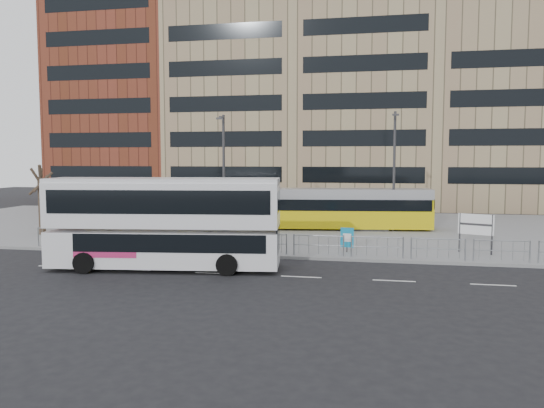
% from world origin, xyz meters
% --- Properties ---
extents(ground, '(120.00, 120.00, 0.00)m').
position_xyz_m(ground, '(0.00, 0.00, 0.00)').
color(ground, black).
rests_on(ground, ground).
extents(plaza, '(64.00, 24.00, 0.15)m').
position_xyz_m(plaza, '(0.00, 12.00, 0.07)').
color(plaza, gray).
rests_on(plaza, ground).
extents(kerb, '(64.00, 0.25, 0.17)m').
position_xyz_m(kerb, '(0.00, 0.05, 0.07)').
color(kerb, gray).
rests_on(kerb, ground).
extents(building_row, '(70.40, 18.40, 31.20)m').
position_xyz_m(building_row, '(1.55, 34.27, 12.91)').
color(building_row, maroon).
rests_on(building_row, ground).
extents(pedestrian_barrier, '(32.07, 0.07, 1.10)m').
position_xyz_m(pedestrian_barrier, '(2.00, 0.50, 0.98)').
color(pedestrian_barrier, gray).
rests_on(pedestrian_barrier, plaza).
extents(road_markings, '(62.00, 0.12, 0.01)m').
position_xyz_m(road_markings, '(1.00, -4.00, 0.01)').
color(road_markings, white).
rests_on(road_markings, ground).
extents(double_decker_bus, '(10.98, 3.80, 4.30)m').
position_xyz_m(double_decker_bus, '(-4.56, -3.51, 2.33)').
color(double_decker_bus, silver).
rests_on(double_decker_bus, ground).
extents(tram, '(24.81, 5.43, 2.91)m').
position_xyz_m(tram, '(-3.16, 10.49, 1.61)').
color(tram, '#D2BC0B').
rests_on(tram, plaza).
extents(station_sign, '(1.72, 0.79, 2.11)m').
position_xyz_m(station_sign, '(10.48, 2.72, 1.61)').
color(station_sign, '#2D2D30').
rests_on(station_sign, plaza).
extents(ad_panel, '(0.71, 0.12, 1.34)m').
position_xyz_m(ad_panel, '(3.71, 1.78, 0.93)').
color(ad_panel, '#2D2D30').
rests_on(ad_panel, plaza).
extents(pedestrian, '(0.57, 0.74, 1.82)m').
position_xyz_m(pedestrian, '(-2.71, 2.27, 1.06)').
color(pedestrian, black).
rests_on(pedestrian, plaza).
extents(traffic_light_west, '(0.23, 0.25, 3.10)m').
position_xyz_m(traffic_light_west, '(-3.95, 1.52, 2.12)').
color(traffic_light_west, '#2D2D30').
rests_on(traffic_light_west, plaza).
extents(lamp_post_west, '(0.45, 1.04, 8.00)m').
position_xyz_m(lamp_post_west, '(-4.94, 7.88, 4.52)').
color(lamp_post_west, '#2D2D30').
rests_on(lamp_post_west, plaza).
extents(lamp_post_east, '(0.45, 1.04, 8.29)m').
position_xyz_m(lamp_post_east, '(6.46, 10.76, 4.67)').
color(lamp_post_east, '#2D2D30').
rests_on(lamp_post_east, plaza).
extents(bare_tree, '(3.94, 3.94, 6.57)m').
position_xyz_m(bare_tree, '(-16.65, 4.78, 4.91)').
color(bare_tree, '#2F211A').
rests_on(bare_tree, plaza).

